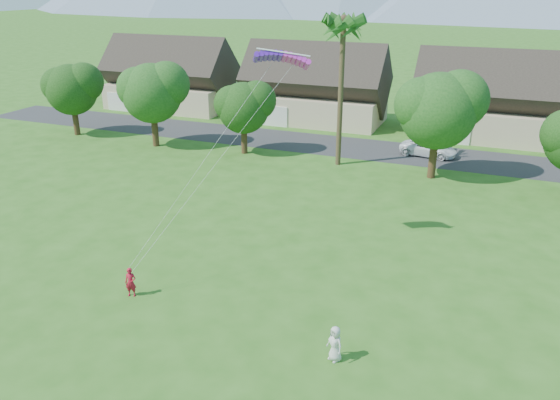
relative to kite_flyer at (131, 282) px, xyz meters
The scene contains 9 objects.
ground 6.89m from the kite_flyer, 34.66° to the right, with size 500.00×500.00×0.00m, color #2D6019.
street 30.64m from the kite_flyer, 79.41° to the left, with size 90.00×7.00×0.01m, color #2D2D30.
kite_flyer is the anchor object (origin of this frame).
watcher 11.01m from the kite_flyer, ahead, with size 0.79×0.51×1.61m, color silver.
parked_car 31.91m from the kite_flyer, 70.66° to the left, with size 2.32×5.03×1.40m, color white.
houses_row 39.67m from the kite_flyer, 81.10° to the left, with size 72.75×8.19×8.86m.
tree_row 24.78m from the kite_flyer, 79.43° to the left, with size 62.27×6.67×8.45m.
fan_palm 27.21m from the kite_flyer, 81.61° to the left, with size 3.00×3.00×13.80m.
parafoil_kite 14.04m from the kite_flyer, 58.38° to the left, with size 3.22×1.53×0.50m.
Camera 1 is at (10.23, -15.44, 14.78)m, focal length 35.00 mm.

